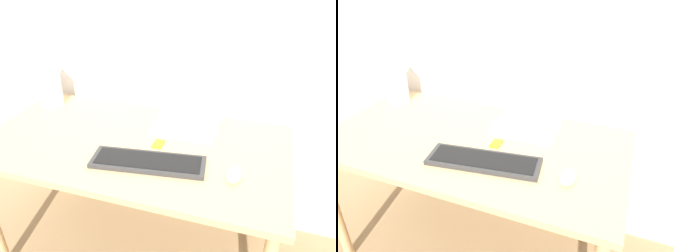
# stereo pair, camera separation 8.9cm
# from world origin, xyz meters

# --- Properties ---
(wall_back) EXTENTS (6.00, 0.05, 2.50)m
(wall_back) POSITION_xyz_m (0.00, 0.80, 1.25)
(wall_back) COLOR silver
(wall_back) RESTS_ON ground_plane
(desk) EXTENTS (1.40, 0.74, 0.71)m
(desk) POSITION_xyz_m (0.00, 0.37, 0.63)
(desk) COLOR tan
(desk) RESTS_ON ground_plane
(laptop) EXTENTS (0.31, 0.20, 0.21)m
(laptop) POSITION_xyz_m (0.19, 0.57, 0.76)
(laptop) COLOR white
(laptop) RESTS_ON desk
(keyboard) EXTENTS (0.49, 0.21, 0.02)m
(keyboard) POSITION_xyz_m (0.12, 0.23, 0.72)
(keyboard) COLOR #2D2D2D
(keyboard) RESTS_ON desk
(mouse) EXTENTS (0.06, 0.10, 0.04)m
(mouse) POSITION_xyz_m (0.47, 0.24, 0.73)
(mouse) COLOR white
(mouse) RESTS_ON desk
(vase) EXTENTS (0.13, 0.13, 0.28)m
(vase) POSITION_xyz_m (-0.59, 0.60, 0.85)
(vase) COLOR white
(vase) RESTS_ON desk
(mp3_player) EXTENTS (0.04, 0.07, 0.01)m
(mp3_player) POSITION_xyz_m (0.12, 0.38, 0.71)
(mp3_player) COLOR orange
(mp3_player) RESTS_ON desk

